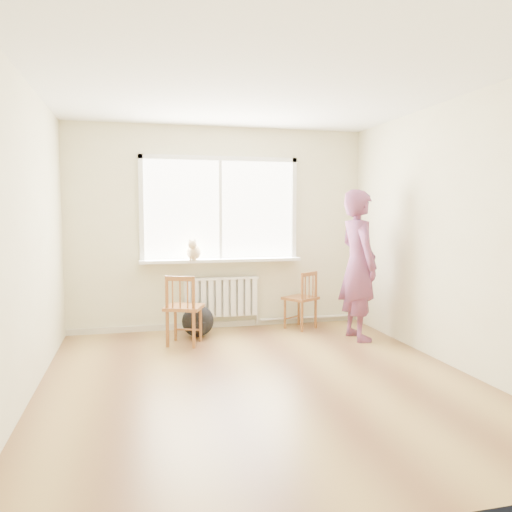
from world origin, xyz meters
TOP-DOWN VIEW (x-y plane):
  - floor at (0.00, 0.00)m, footprint 4.50×4.50m
  - ceiling at (0.00, 0.00)m, footprint 4.50×4.50m
  - back_wall at (0.00, 2.25)m, footprint 4.00×0.01m
  - window at (0.00, 2.22)m, footprint 2.12×0.05m
  - windowsill at (0.00, 2.14)m, footprint 2.15×0.22m
  - radiator at (0.00, 2.16)m, footprint 1.00×0.12m
  - heating_pipe at (1.25, 2.19)m, footprint 1.40×0.04m
  - baseboard at (0.00, 2.23)m, footprint 4.00×0.03m
  - chair_left at (-0.58, 1.43)m, footprint 0.53×0.52m
  - chair_right at (1.06, 1.88)m, footprint 0.52×0.52m
  - person at (1.55, 1.23)m, footprint 0.47×0.69m
  - cat at (-0.38, 2.05)m, footprint 0.24×0.43m
  - backpack at (-0.37, 1.79)m, footprint 0.43×0.34m

SIDE VIEW (x-z plane):
  - floor at x=0.00m, z-range 0.00..0.00m
  - baseboard at x=0.00m, z-range 0.00..0.08m
  - heating_pipe at x=1.25m, z-range 0.06..0.10m
  - backpack at x=-0.37m, z-range 0.00..0.40m
  - chair_right at x=1.06m, z-range 0.00..0.78m
  - chair_left at x=-0.58m, z-range 0.00..0.84m
  - radiator at x=0.00m, z-range 0.16..0.71m
  - person at x=1.55m, z-range 0.00..1.84m
  - windowsill at x=0.00m, z-range 0.91..0.95m
  - cat at x=-0.38m, z-range 0.92..1.21m
  - back_wall at x=0.00m, z-range 0.00..2.70m
  - window at x=0.00m, z-range 0.95..2.37m
  - ceiling at x=0.00m, z-range 2.70..2.70m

